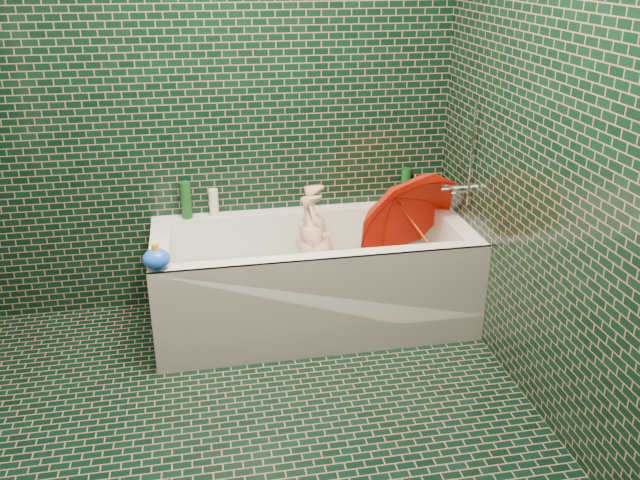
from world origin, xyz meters
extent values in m
plane|color=black|center=(0.00, 0.00, 0.00)|extent=(2.80, 2.80, 0.00)
plane|color=black|center=(0.00, 1.40, 1.25)|extent=(2.80, 0.00, 2.80)
plane|color=black|center=(0.00, -1.40, 1.25)|extent=(2.80, 0.00, 2.80)
plane|color=black|center=(1.30, 0.00, 1.25)|extent=(0.00, 2.80, 2.80)
cube|color=white|center=(0.45, 1.02, 0.07)|extent=(1.70, 0.75, 0.15)
cube|color=white|center=(0.45, 1.35, 0.35)|extent=(1.70, 0.10, 0.40)
cube|color=white|center=(0.45, 0.70, 0.35)|extent=(1.70, 0.10, 0.40)
cube|color=white|center=(1.25, 1.02, 0.35)|extent=(0.10, 0.55, 0.40)
cube|color=white|center=(-0.35, 1.02, 0.35)|extent=(0.10, 0.55, 0.40)
cube|color=white|center=(0.45, 0.66, 0.28)|extent=(1.70, 0.02, 0.55)
cube|color=green|center=(0.45, 1.02, 0.16)|extent=(1.35, 0.47, 0.01)
cube|color=silver|center=(0.45, 1.02, 0.30)|extent=(1.48, 0.53, 0.00)
cylinder|color=silver|center=(1.28, 1.02, 0.73)|extent=(0.14, 0.05, 0.05)
cylinder|color=silver|center=(1.20, 1.08, 0.73)|extent=(0.05, 0.04, 0.04)
cylinder|color=silver|center=(1.27, 0.92, 0.95)|extent=(0.01, 0.01, 0.55)
imported|color=tan|center=(0.50, 0.98, 0.31)|extent=(1.02, 0.64, 0.36)
imported|color=red|center=(1.02, 0.98, 0.54)|extent=(0.80, 0.90, 0.87)
imported|color=white|center=(1.25, 1.33, 0.55)|extent=(0.14, 0.14, 0.28)
imported|color=#412079|center=(1.22, 1.35, 0.55)|extent=(0.09, 0.09, 0.20)
imported|color=#124119|center=(1.13, 1.34, 0.55)|extent=(0.14, 0.14, 0.16)
cylinder|color=#124119|center=(1.07, 1.37, 0.65)|extent=(0.07, 0.07, 0.20)
cylinder|color=silver|center=(1.13, 1.36, 0.64)|extent=(0.05, 0.05, 0.17)
cylinder|color=#124119|center=(-0.20, 1.34, 0.65)|extent=(0.07, 0.07, 0.21)
cylinder|color=white|center=(-0.05, 1.35, 0.63)|extent=(0.06, 0.06, 0.15)
ellipsoid|color=orange|center=(1.08, 1.34, 0.59)|extent=(0.09, 0.08, 0.06)
sphere|color=orange|center=(1.12, 1.34, 0.63)|extent=(0.04, 0.04, 0.04)
cone|color=orange|center=(1.14, 1.34, 0.62)|extent=(0.02, 0.02, 0.02)
ellipsoid|color=blue|center=(-0.35, 0.69, 0.60)|extent=(0.14, 0.11, 0.10)
cylinder|color=orange|center=(-0.35, 0.69, 0.66)|extent=(0.03, 0.03, 0.04)
camera|label=1|loc=(-0.14, -2.25, 1.93)|focal=38.00mm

